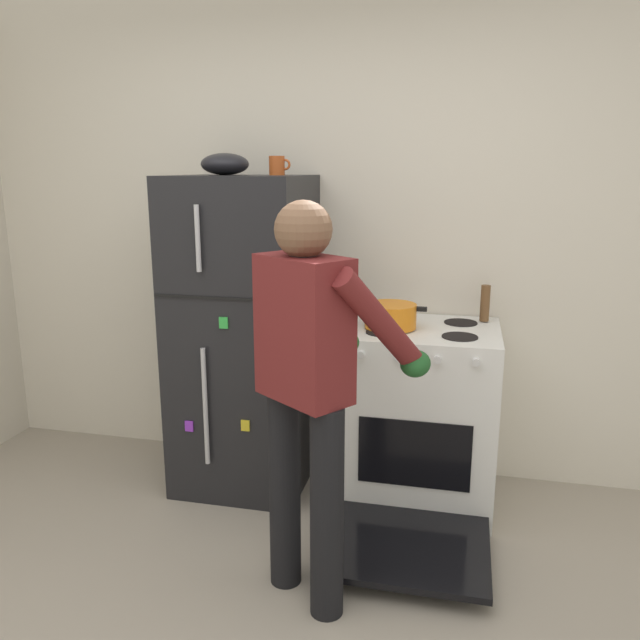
% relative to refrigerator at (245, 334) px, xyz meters
% --- Properties ---
extents(kitchen_wall_back, '(6.00, 0.10, 2.70)m').
position_rel_refrigerator_xyz_m(kitchen_wall_back, '(0.47, 0.38, 0.51)').
color(kitchen_wall_back, silver).
rests_on(kitchen_wall_back, ground).
extents(refrigerator, '(0.68, 0.72, 1.67)m').
position_rel_refrigerator_xyz_m(refrigerator, '(0.00, 0.00, 0.00)').
color(refrigerator, black).
rests_on(refrigerator, ground).
extents(stove_range, '(0.76, 1.23, 0.93)m').
position_rel_refrigerator_xyz_m(stove_range, '(0.95, -0.02, -0.38)').
color(stove_range, white).
rests_on(stove_range, ground).
extents(person_cook, '(0.67, 0.72, 1.60)m').
position_rel_refrigerator_xyz_m(person_cook, '(0.59, -0.89, 0.12)').
color(person_cook, black).
rests_on(person_cook, ground).
extents(red_pot, '(0.36, 0.26, 0.12)m').
position_rel_refrigerator_xyz_m(red_pot, '(0.79, -0.05, 0.16)').
color(red_pot, orange).
rests_on(red_pot, stove_range).
extents(coffee_mug, '(0.11, 0.08, 0.10)m').
position_rel_refrigerator_xyz_m(coffee_mug, '(0.18, 0.05, 0.88)').
color(coffee_mug, '#B24C1E').
rests_on(coffee_mug, refrigerator).
extents(pepper_mill, '(0.05, 0.05, 0.19)m').
position_rel_refrigerator_xyz_m(pepper_mill, '(1.25, 0.20, 0.19)').
color(pepper_mill, brown).
rests_on(pepper_mill, stove_range).
extents(mixing_bowl, '(0.24, 0.24, 0.11)m').
position_rel_refrigerator_xyz_m(mixing_bowl, '(-0.08, 0.00, 0.89)').
color(mixing_bowl, black).
rests_on(mixing_bowl, refrigerator).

